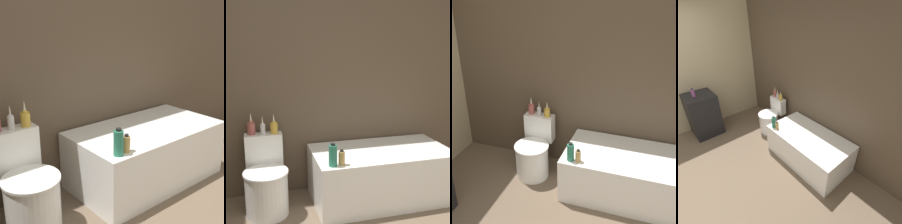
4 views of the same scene
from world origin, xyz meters
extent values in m
cube|color=brown|center=(0.00, 2.25, 1.30)|extent=(6.40, 0.06, 2.60)
cube|color=white|center=(0.81, 1.81, 0.27)|extent=(1.41, 0.77, 0.54)
cube|color=#B7BCC6|center=(0.81, 1.81, 0.53)|extent=(1.21, 0.57, 0.01)
cylinder|color=white|center=(-0.36, 1.79, 0.21)|extent=(0.40, 0.40, 0.42)
cylinder|color=white|center=(-0.36, 1.79, 0.43)|extent=(0.42, 0.42, 0.02)
cube|color=white|center=(-0.36, 2.06, 0.55)|extent=(0.37, 0.15, 0.35)
cylinder|color=#994C47|center=(-0.47, 2.08, 0.78)|extent=(0.08, 0.08, 0.12)
sphere|color=#994C47|center=(-0.47, 2.08, 0.84)|extent=(0.05, 0.05, 0.05)
cone|color=beige|center=(-0.47, 2.08, 0.89)|extent=(0.03, 0.03, 0.11)
cylinder|color=silver|center=(-0.36, 2.06, 0.77)|extent=(0.05, 0.05, 0.10)
sphere|color=silver|center=(-0.36, 2.06, 0.82)|extent=(0.03, 0.03, 0.03)
cone|color=beige|center=(-0.36, 2.06, 0.87)|extent=(0.02, 0.02, 0.09)
cylinder|color=gold|center=(-0.25, 2.05, 0.78)|extent=(0.07, 0.07, 0.11)
sphere|color=gold|center=(-0.25, 2.05, 0.83)|extent=(0.05, 0.05, 0.05)
cone|color=beige|center=(-0.25, 2.05, 0.88)|extent=(0.03, 0.03, 0.10)
cylinder|color=#267259|center=(0.22, 1.52, 0.63)|extent=(0.08, 0.08, 0.19)
cylinder|color=black|center=(0.22, 1.52, 0.74)|extent=(0.04, 0.04, 0.02)
cylinder|color=tan|center=(0.30, 1.53, 0.60)|extent=(0.06, 0.06, 0.12)
cylinder|color=black|center=(0.30, 1.53, 0.67)|extent=(0.03, 0.03, 0.02)
camera|label=1|loc=(-1.15, -0.08, 1.55)|focal=50.00mm
camera|label=2|loc=(-0.43, -1.01, 1.63)|focal=50.00mm
camera|label=3|loc=(1.04, -1.12, 2.49)|focal=50.00mm
camera|label=4|loc=(2.34, 0.05, 2.37)|focal=28.00mm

